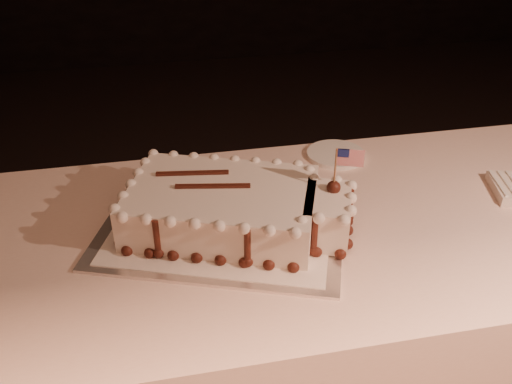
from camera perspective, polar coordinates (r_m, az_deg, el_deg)
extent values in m
cube|color=#FED8C5|center=(1.66, 9.54, -13.12)|extent=(2.40, 0.80, 0.75)
cube|color=silver|center=(1.35, -3.32, -3.46)|extent=(0.68, 0.59, 0.01)
cube|color=white|center=(1.35, -3.33, -3.29)|extent=(0.61, 0.53, 0.00)
cube|color=white|center=(1.32, -3.40, -1.47)|extent=(0.49, 0.41, 0.10)
cube|color=white|center=(1.30, 7.10, -2.37)|extent=(0.15, 0.19, 0.10)
sphere|color=#4B1C12|center=(1.29, -12.78, -5.74)|extent=(0.03, 0.03, 0.03)
sphere|color=#4B1C12|center=(1.27, -10.56, -6.01)|extent=(0.03, 0.03, 0.03)
sphere|color=#4B1C12|center=(1.26, -8.28, -6.28)|extent=(0.03, 0.03, 0.03)
sphere|color=#4B1C12|center=(1.24, -5.95, -6.54)|extent=(0.03, 0.03, 0.03)
sphere|color=#4B1C12|center=(1.23, -3.57, -6.79)|extent=(0.03, 0.03, 0.03)
sphere|color=#4B1C12|center=(1.22, -1.15, -7.04)|extent=(0.03, 0.03, 0.03)
sphere|color=#4B1C12|center=(1.22, 1.30, -7.28)|extent=(0.03, 0.03, 0.03)
sphere|color=#4B1C12|center=(1.21, 3.77, -7.51)|extent=(0.03, 0.03, 0.03)
sphere|color=#4B1C12|center=(1.25, 4.42, -6.32)|extent=(0.03, 0.03, 0.03)
sphere|color=#4B1C12|center=(1.26, 6.05, -5.95)|extent=(0.03, 0.03, 0.03)
sphere|color=#4B1C12|center=(1.26, 8.44, -6.14)|extent=(0.03, 0.03, 0.03)
sphere|color=#4B1C12|center=(1.29, 9.12, -5.15)|extent=(0.03, 0.03, 0.03)
sphere|color=#4B1C12|center=(1.33, 9.16, -3.81)|extent=(0.03, 0.03, 0.03)
sphere|color=#4B1C12|center=(1.38, 9.20, -2.54)|extent=(0.03, 0.03, 0.03)
sphere|color=#4B1C12|center=(1.39, 7.81, -2.01)|extent=(0.03, 0.03, 0.03)
sphere|color=#4B1C12|center=(1.39, 5.65, -1.83)|extent=(0.03, 0.03, 0.03)
sphere|color=#4B1C12|center=(1.42, 5.20, -0.94)|extent=(0.03, 0.03, 0.03)
sphere|color=#4B1C12|center=(1.44, 4.07, -0.37)|extent=(0.03, 0.03, 0.03)
sphere|color=#4B1C12|center=(1.45, 2.01, -0.20)|extent=(0.03, 0.03, 0.03)
sphere|color=#4B1C12|center=(1.45, -0.04, -0.03)|extent=(0.03, 0.03, 0.03)
sphere|color=#4B1C12|center=(1.46, -2.07, 0.14)|extent=(0.03, 0.03, 0.03)
sphere|color=#4B1C12|center=(1.47, -4.07, 0.30)|extent=(0.03, 0.03, 0.03)
sphere|color=#4B1C12|center=(1.48, -6.05, 0.47)|extent=(0.03, 0.03, 0.03)
sphere|color=#4B1C12|center=(1.50, -7.99, 0.62)|extent=(0.03, 0.03, 0.03)
sphere|color=#4B1C12|center=(1.51, -9.90, 0.78)|extent=(0.03, 0.03, 0.03)
sphere|color=#4B1C12|center=(1.47, -10.66, -0.12)|extent=(0.03, 0.03, 0.03)
sphere|color=#4B1C12|center=(1.43, -11.30, -1.22)|extent=(0.03, 0.03, 0.03)
sphere|color=#4B1C12|center=(1.39, -11.98, -2.39)|extent=(0.03, 0.03, 0.03)
sphere|color=#4B1C12|center=(1.35, -12.70, -3.62)|extent=(0.03, 0.03, 0.03)
sphere|color=#4B1C12|center=(1.31, -13.46, -4.92)|extent=(0.03, 0.03, 0.03)
sphere|color=white|center=(1.24, -13.26, -2.47)|extent=(0.03, 0.03, 0.03)
sphere|color=white|center=(1.22, -10.96, -2.71)|extent=(0.03, 0.03, 0.03)
sphere|color=white|center=(1.20, -8.60, -2.95)|extent=(0.03, 0.03, 0.03)
sphere|color=white|center=(1.19, -6.18, -3.19)|extent=(0.03, 0.03, 0.03)
sphere|color=white|center=(1.18, -3.71, -3.42)|extent=(0.03, 0.03, 0.03)
sphere|color=white|center=(1.17, -1.20, -3.66)|extent=(0.03, 0.03, 0.03)
sphere|color=white|center=(1.16, 1.35, -3.89)|extent=(0.03, 0.03, 0.03)
sphere|color=white|center=(1.16, 3.92, -4.11)|extent=(0.03, 0.03, 0.03)
sphere|color=white|center=(1.19, 4.60, -2.97)|extent=(0.03, 0.03, 0.03)
sphere|color=white|center=(1.21, 6.29, -2.62)|extent=(0.03, 0.03, 0.03)
sphere|color=white|center=(1.21, 8.77, -2.82)|extent=(0.03, 0.03, 0.03)
sphere|color=white|center=(1.24, 9.46, -1.87)|extent=(0.03, 0.03, 0.03)
sphere|color=white|center=(1.28, 9.49, -0.58)|extent=(0.03, 0.03, 0.03)
sphere|color=white|center=(1.33, 9.52, 0.62)|extent=(0.03, 0.03, 0.03)
sphere|color=white|center=(1.34, 8.08, 1.14)|extent=(0.03, 0.03, 0.03)
sphere|color=white|center=(1.34, 5.85, 1.32)|extent=(0.03, 0.03, 0.03)
sphere|color=white|center=(1.38, 5.38, 2.17)|extent=(0.03, 0.03, 0.03)
sphere|color=white|center=(1.40, 4.21, 2.71)|extent=(0.03, 0.03, 0.03)
sphere|color=white|center=(1.40, 2.08, 2.88)|extent=(0.03, 0.03, 0.03)
sphere|color=white|center=(1.41, -0.04, 3.04)|extent=(0.03, 0.03, 0.03)
sphere|color=white|center=(1.42, -2.14, 3.19)|extent=(0.03, 0.03, 0.03)
sphere|color=white|center=(1.43, -4.21, 3.34)|extent=(0.03, 0.03, 0.03)
sphere|color=white|center=(1.44, -6.25, 3.49)|extent=(0.03, 0.03, 0.03)
sphere|color=white|center=(1.45, -8.25, 3.62)|extent=(0.03, 0.03, 0.03)
sphere|color=white|center=(1.47, -10.22, 3.75)|extent=(0.03, 0.03, 0.03)
sphere|color=white|center=(1.43, -11.01, 2.89)|extent=(0.03, 0.03, 0.03)
sphere|color=white|center=(1.39, -11.68, 1.85)|extent=(0.03, 0.03, 0.03)
sphere|color=white|center=(1.35, -12.39, 0.74)|extent=(0.03, 0.03, 0.03)
sphere|color=white|center=(1.30, -13.15, -0.44)|extent=(0.03, 0.03, 0.03)
sphere|color=white|center=(1.26, -13.96, -1.70)|extent=(0.03, 0.03, 0.03)
cylinder|color=#4B1C12|center=(1.24, -9.88, -4.56)|extent=(0.01, 0.01, 0.09)
sphere|color=#4B1C12|center=(1.26, -9.72, -6.03)|extent=(0.02, 0.02, 0.02)
cylinder|color=#4B1C12|center=(1.20, -0.86, -5.49)|extent=(0.01, 0.01, 0.09)
sphere|color=#4B1C12|center=(1.22, -0.85, -6.99)|extent=(0.02, 0.02, 0.02)
cylinder|color=#4B1C12|center=(1.23, 5.86, -4.37)|extent=(0.01, 0.01, 0.09)
sphere|color=#4B1C12|center=(1.26, 5.76, -5.84)|extent=(0.02, 0.02, 0.02)
cylinder|color=#4B1C12|center=(1.34, 9.34, -1.51)|extent=(0.01, 0.01, 0.09)
sphere|color=#4B1C12|center=(1.36, 9.19, -2.93)|extent=(0.02, 0.02, 0.02)
cylinder|color=#4B1C12|center=(1.42, 5.34, 0.93)|extent=(0.01, 0.01, 0.09)
sphere|color=#4B1C12|center=(1.44, 5.26, -0.45)|extent=(0.02, 0.02, 0.02)
cylinder|color=#4B1C12|center=(1.44, -2.36, 1.59)|extent=(0.01, 0.01, 0.09)
sphere|color=#4B1C12|center=(1.46, -2.32, 0.23)|extent=(0.02, 0.02, 0.02)
cylinder|color=#4B1C12|center=(1.49, -9.81, 2.16)|extent=(0.01, 0.01, 0.09)
sphere|color=#4B1C12|center=(1.51, -9.67, 0.83)|extent=(0.02, 0.02, 0.02)
cylinder|color=#4B1C12|center=(1.34, -12.63, -1.67)|extent=(0.01, 0.01, 0.09)
sphere|color=#4B1C12|center=(1.37, -12.43, -3.07)|extent=(0.02, 0.02, 0.02)
cube|color=#4B1C12|center=(1.35, -6.38, 1.91)|extent=(0.17, 0.04, 0.01)
cube|color=#4B1C12|center=(1.30, -4.34, 0.61)|extent=(0.17, 0.04, 0.01)
sphere|color=#4B1C12|center=(1.29, 7.77, 0.44)|extent=(0.03, 0.03, 0.03)
cylinder|color=#A76D47|center=(1.27, 7.90, 1.91)|extent=(0.00, 0.00, 0.12)
cube|color=red|center=(1.26, 9.45, 3.38)|extent=(0.06, 0.02, 0.04)
cube|color=navy|center=(1.25, 8.75, 3.88)|extent=(0.02, 0.01, 0.02)
cube|color=white|center=(1.60, 23.07, 0.84)|extent=(0.03, 0.12, 0.01)
cube|color=white|center=(1.61, 23.81, 0.81)|extent=(0.03, 0.12, 0.01)
cylinder|color=white|center=(1.67, 7.99, 3.74)|extent=(0.17, 0.17, 0.01)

